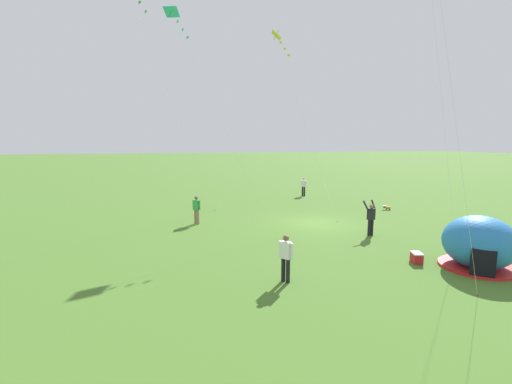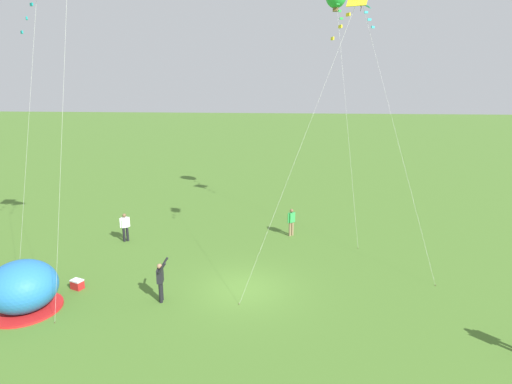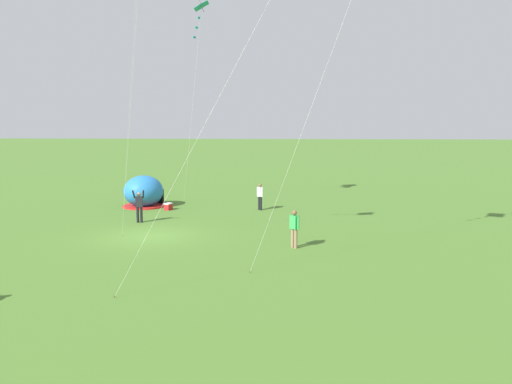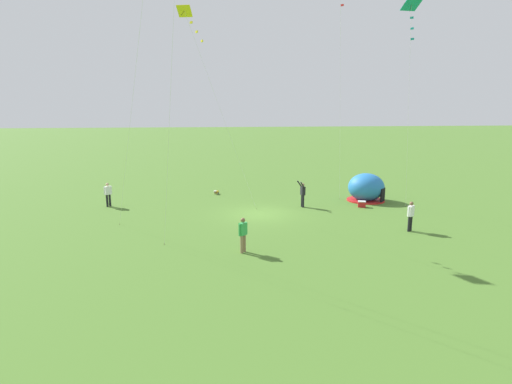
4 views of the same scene
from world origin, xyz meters
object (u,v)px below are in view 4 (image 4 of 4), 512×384
object	(u,v)px
toddler_crawling	(216,192)
kite_yellow	(189,22)
person_with_toddler	(411,215)
cooler_box	(362,204)
person_strolling	(108,193)
person_far_back	(303,193)
popup_tent	(366,188)
person_center_field	(243,233)
kite_teal	(411,12)

from	to	relation	value
toddler_crawling	kite_yellow	distance (m)	14.07
person_with_toddler	kite_yellow	size ratio (longest dim) A/B	0.14
person_with_toddler	cooler_box	bearing A→B (deg)	-86.39
person_strolling	person_far_back	bearing A→B (deg)	171.30
popup_tent	person_center_field	world-z (taller)	popup_tent
kite_yellow	cooler_box	bearing A→B (deg)	-170.43
person_center_field	kite_yellow	distance (m)	12.52
popup_tent	person_center_field	bearing A→B (deg)	43.53
toddler_crawling	kite_yellow	world-z (taller)	kite_yellow
cooler_box	toddler_crawling	xyz separation A→B (m)	(10.04, -5.99, -0.04)
person_with_toddler	kite_teal	size ratio (longest dim) A/B	0.13
person_with_toddler	person_strolling	bearing A→B (deg)	-25.34
person_center_field	person_strolling	xyz separation A→B (m)	(8.47, -10.75, 0.00)
cooler_box	person_strolling	size ratio (longest dim) A/B	0.36
kite_yellow	kite_teal	size ratio (longest dim) A/B	0.93
person_strolling	person_with_toddler	size ratio (longest dim) A/B	1.00
popup_tent	kite_yellow	size ratio (longest dim) A/B	0.23
cooler_box	toddler_crawling	world-z (taller)	cooler_box
cooler_box	person_with_toddler	xyz separation A→B (m)	(-0.37, 5.92, 0.74)
person_strolling	kite_yellow	world-z (taller)	kite_yellow
kite_teal	kite_yellow	bearing A→B (deg)	-0.12
person_strolling	person_with_toddler	xyz separation A→B (m)	(-18.22, 8.63, 0.00)
cooler_box	kite_yellow	distance (m)	16.48
popup_tent	kite_yellow	bearing A→B (deg)	16.93
popup_tent	person_with_toddler	distance (m)	7.89
person_with_toddler	kite_yellow	xyz separation A→B (m)	(12.07, -3.95, 10.70)
person_center_field	kite_teal	distance (m)	17.12
person_far_back	person_center_field	bearing A→B (deg)	59.01
person_far_back	person_with_toddler	distance (m)	7.96
cooler_box	person_with_toddler	size ratio (longest dim) A/B	0.36
toddler_crawling	person_far_back	distance (m)	8.00
person_far_back	person_strolling	bearing A→B (deg)	-8.70
person_far_back	person_with_toddler	xyz separation A→B (m)	(-4.55, 6.54, -0.03)
person_center_field	person_strolling	distance (m)	13.68
popup_tent	kite_teal	distance (m)	12.25
person_center_field	person_with_toddler	distance (m)	9.98
popup_tent	cooler_box	distance (m)	2.36
popup_tent	person_with_toddler	bearing A→B (deg)	84.55
person_center_field	kite_teal	world-z (taller)	kite_teal
person_far_back	person_strolling	xyz separation A→B (m)	(13.67, -2.09, -0.03)
kite_yellow	kite_teal	distance (m)	13.37
person_far_back	person_center_field	xyz separation A→B (m)	(5.20, 8.66, -0.03)
person_center_field	cooler_box	bearing A→B (deg)	-139.37
kite_yellow	toddler_crawling	bearing A→B (deg)	-101.71
popup_tent	toddler_crawling	distance (m)	11.91
cooler_box	person_far_back	xyz separation A→B (m)	(4.18, -0.61, 0.78)
person_far_back	person_center_field	distance (m)	10.10
cooler_box	kite_yellow	world-z (taller)	kite_yellow
person_strolling	kite_yellow	bearing A→B (deg)	142.75
person_center_field	person_far_back	bearing A→B (deg)	-120.99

